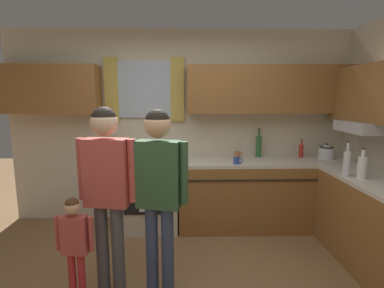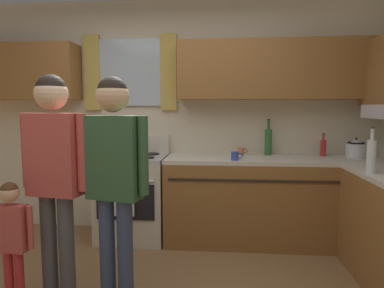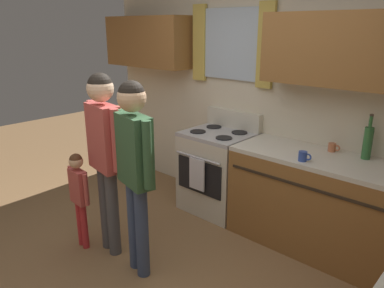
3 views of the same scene
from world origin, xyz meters
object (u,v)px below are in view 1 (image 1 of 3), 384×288
(adult_holding_child, at_px, (107,180))
(small_child, at_px, (75,239))
(mug_ceramic_white, at_px, (361,168))
(cup_terracotta, at_px, (237,154))
(stovetop_kettle, at_px, (327,152))
(mug_cobalt_blue, at_px, (237,161))
(bottle_wine_green, at_px, (259,146))
(bottle_milk_white, at_px, (362,167))
(bottle_sauce_red, at_px, (301,151))
(stove_oven, at_px, (151,193))
(adult_in_plaid, at_px, (159,181))
(bottle_tall_clear, at_px, (347,163))

(adult_holding_child, height_order, small_child, adult_holding_child)
(mug_ceramic_white, xyz_separation_m, adult_holding_child, (-2.58, -0.68, 0.08))
(cup_terracotta, bearing_deg, stovetop_kettle, -6.47)
(cup_terracotta, bearing_deg, mug_cobalt_blue, -100.92)
(bottle_wine_green, distance_m, stovetop_kettle, 0.89)
(bottle_milk_white, bearing_deg, bottle_wine_green, 125.32)
(bottle_sauce_red, height_order, mug_ceramic_white, bottle_sauce_red)
(mug_ceramic_white, xyz_separation_m, stovetop_kettle, (-0.05, 0.70, 0.05))
(stove_oven, xyz_separation_m, stovetop_kettle, (2.33, 0.06, 0.53))
(mug_ceramic_white, bearing_deg, bottle_milk_white, -121.10)
(mug_cobalt_blue, relative_size, adult_holding_child, 0.07)
(stove_oven, relative_size, stovetop_kettle, 4.02)
(adult_in_plaid, height_order, small_child, adult_in_plaid)
(bottle_wine_green, relative_size, mug_cobalt_blue, 3.43)
(bottle_milk_white, xyz_separation_m, adult_in_plaid, (-2.00, -0.45, -0.00))
(bottle_milk_white, height_order, bottle_sauce_red, bottle_milk_white)
(stove_oven, xyz_separation_m, small_child, (-0.45, -1.46, 0.11))
(cup_terracotta, relative_size, mug_ceramic_white, 0.87)
(mug_ceramic_white, bearing_deg, adult_holding_child, -165.18)
(bottle_tall_clear, relative_size, stovetop_kettle, 1.34)
(mug_cobalt_blue, xyz_separation_m, stovetop_kettle, (1.25, 0.28, 0.05))
(bottle_milk_white, height_order, mug_ceramic_white, bottle_milk_white)
(stovetop_kettle, xyz_separation_m, adult_in_plaid, (-2.10, -1.40, 0.02))
(mug_ceramic_white, bearing_deg, stovetop_kettle, 93.81)
(adult_in_plaid, bearing_deg, mug_cobalt_blue, 52.62)
(cup_terracotta, height_order, adult_in_plaid, adult_in_plaid)
(adult_in_plaid, bearing_deg, bottle_tall_clear, 16.42)
(stove_oven, bearing_deg, mug_ceramic_white, -14.94)
(bottle_wine_green, xyz_separation_m, mug_cobalt_blue, (-0.37, -0.42, -0.11))
(bottle_sauce_red, distance_m, mug_ceramic_white, 0.87)
(mug_ceramic_white, relative_size, adult_holding_child, 0.08)
(bottle_tall_clear, bearing_deg, cup_terracotta, 134.58)
(bottle_wine_green, bearing_deg, mug_cobalt_blue, -131.41)
(bottle_milk_white, relative_size, bottle_sauce_red, 1.27)
(stovetop_kettle, bearing_deg, bottle_wine_green, 171.06)
(bottle_milk_white, distance_m, small_child, 2.77)
(mug_ceramic_white, bearing_deg, cup_terracotta, 145.56)
(stove_oven, bearing_deg, bottle_tall_clear, -20.13)
(bottle_wine_green, height_order, stovetop_kettle, bottle_wine_green)
(bottle_tall_clear, xyz_separation_m, small_child, (-2.57, -0.68, -0.46))
(stovetop_kettle, bearing_deg, small_child, -151.23)
(bottle_wine_green, relative_size, bottle_tall_clear, 1.07)
(mug_cobalt_blue, distance_m, adult_holding_child, 1.69)
(bottle_sauce_red, relative_size, mug_ceramic_white, 1.95)
(bottle_milk_white, height_order, bottle_tall_clear, bottle_tall_clear)
(bottle_wine_green, bearing_deg, stove_oven, -172.09)
(stovetop_kettle, height_order, adult_holding_child, adult_holding_child)
(bottle_tall_clear, distance_m, small_child, 2.70)
(bottle_wine_green, distance_m, mug_ceramic_white, 1.25)
(stove_oven, height_order, bottle_sauce_red, bottle_sauce_red)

